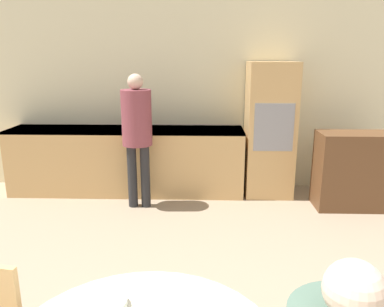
# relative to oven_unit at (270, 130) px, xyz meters

# --- Properties ---
(wall_back) EXTENTS (6.86, 0.05, 2.60)m
(wall_back) POSITION_rel_oven_unit_xyz_m (-0.90, 0.34, 0.42)
(wall_back) COLOR beige
(wall_back) RESTS_ON ground_plane
(kitchen_counter) EXTENTS (3.13, 0.60, 0.89)m
(kitchen_counter) POSITION_rel_oven_unit_xyz_m (-1.91, -0.01, -0.42)
(kitchen_counter) COLOR tan
(kitchen_counter) RESTS_ON ground_plane
(oven_unit) EXTENTS (0.61, 0.59, 1.76)m
(oven_unit) POSITION_rel_oven_unit_xyz_m (0.00, 0.00, 0.00)
(oven_unit) COLOR tan
(oven_unit) RESTS_ON ground_plane
(sideboard) EXTENTS (0.91, 0.45, 0.94)m
(sideboard) POSITION_rel_oven_unit_xyz_m (0.97, -0.47, -0.41)
(sideboard) COLOR brown
(sideboard) RESTS_ON ground_plane
(person_standing) EXTENTS (0.36, 0.36, 1.63)m
(person_standing) POSITION_rel_oven_unit_xyz_m (-1.67, -0.53, 0.13)
(person_standing) COLOR #262628
(person_standing) RESTS_ON ground_plane
(bowl_near) EXTENTS (0.19, 0.19, 0.04)m
(bowl_near) POSITION_rel_oven_unit_xyz_m (-1.31, -3.45, -0.14)
(bowl_near) COLOR silver
(bowl_near) RESTS_ON dining_table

